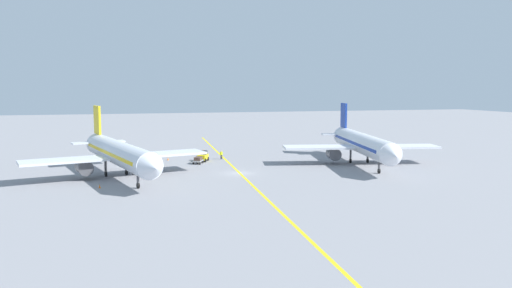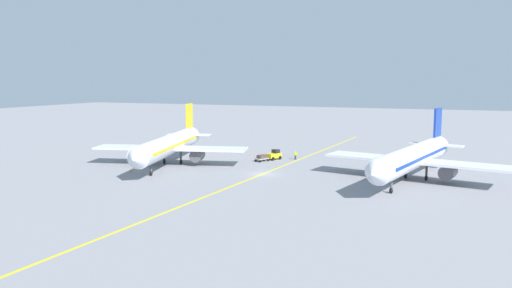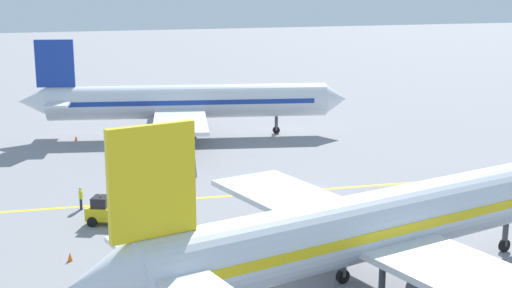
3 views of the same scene
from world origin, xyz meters
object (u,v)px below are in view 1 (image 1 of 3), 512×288
at_px(baggage_cart_trailing, 198,160).
at_px(traffic_cone_near_nose, 168,159).
at_px(traffic_cone_by_wingtip, 100,186).
at_px(airplane_adjacent_stand, 118,153).
at_px(ground_crew_worker, 221,155).
at_px(baggage_tug_white, 203,156).
at_px(traffic_cone_mid_apron, 339,154).
at_px(airplane_at_gate, 362,144).

bearing_deg(baggage_cart_trailing, traffic_cone_near_nose, -51.11).
distance_m(traffic_cone_near_nose, traffic_cone_by_wingtip, 27.12).
height_order(airplane_adjacent_stand, traffic_cone_by_wingtip, airplane_adjacent_stand).
height_order(airplane_adjacent_stand, ground_crew_worker, airplane_adjacent_stand).
relative_size(baggage_tug_white, traffic_cone_mid_apron, 6.10).
distance_m(baggage_tug_white, ground_crew_worker, 4.16).
bearing_deg(ground_crew_worker, traffic_cone_by_wingtip, 46.32).
distance_m(airplane_at_gate, ground_crew_worker, 26.65).
bearing_deg(ground_crew_worker, airplane_adjacent_stand, 37.49).
bearing_deg(baggage_tug_white, traffic_cone_mid_apron, -179.66).
height_order(traffic_cone_mid_apron, traffic_cone_by_wingtip, same).
bearing_deg(traffic_cone_mid_apron, baggage_cart_trailing, 6.10).
bearing_deg(baggage_tug_white, airplane_adjacent_stand, 40.70).
bearing_deg(airplane_adjacent_stand, airplane_at_gate, -177.59).
bearing_deg(traffic_cone_mid_apron, baggage_tug_white, 0.34).
distance_m(baggage_cart_trailing, traffic_cone_near_nose, 7.68).
height_order(baggage_tug_white, traffic_cone_mid_apron, baggage_tug_white).
height_order(ground_crew_worker, traffic_cone_by_wingtip, ground_crew_worker).
xyz_separation_m(airplane_adjacent_stand, traffic_cone_mid_apron, (-43.56, -13.42, -3.43)).
distance_m(airplane_at_gate, airplane_adjacent_stand, 42.41).
bearing_deg(traffic_cone_near_nose, airplane_at_gate, 156.46).
bearing_deg(baggage_tug_white, ground_crew_worker, -158.39).
relative_size(baggage_cart_trailing, traffic_cone_by_wingtip, 5.36).
xyz_separation_m(airplane_at_gate, traffic_cone_near_nose, (33.16, -14.45, -3.43)).
relative_size(airplane_at_gate, traffic_cone_near_nose, 64.21).
height_order(ground_crew_worker, traffic_cone_near_nose, ground_crew_worker).
height_order(airplane_adjacent_stand, traffic_cone_mid_apron, airplane_adjacent_stand).
distance_m(airplane_at_gate, baggage_tug_white, 29.43).
xyz_separation_m(airplane_adjacent_stand, baggage_cart_trailing, (-14.02, -10.27, -2.95)).
distance_m(airplane_adjacent_stand, ground_crew_worker, 24.46).
height_order(traffic_cone_near_nose, traffic_cone_mid_apron, same).
height_order(baggage_tug_white, traffic_cone_near_nose, baggage_tug_white).
bearing_deg(baggage_cart_trailing, airplane_at_gate, 163.34).
relative_size(airplane_adjacent_stand, traffic_cone_mid_apron, 63.87).
distance_m(airplane_adjacent_stand, traffic_cone_by_wingtip, 9.24).
height_order(baggage_cart_trailing, traffic_cone_near_nose, baggage_cart_trailing).
bearing_deg(traffic_cone_by_wingtip, airplane_adjacent_stand, -107.89).
bearing_deg(airplane_at_gate, airplane_adjacent_stand, 2.41).
relative_size(airplane_at_gate, ground_crew_worker, 21.02).
distance_m(airplane_adjacent_stand, baggage_tug_white, 20.52).
height_order(airplane_at_gate, airplane_adjacent_stand, same).
distance_m(ground_crew_worker, traffic_cone_near_nose, 10.20).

